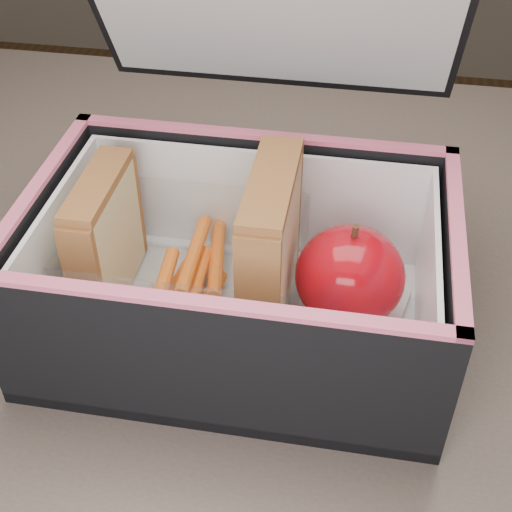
{
  "coord_description": "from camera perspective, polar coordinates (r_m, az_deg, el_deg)",
  "views": [
    {
      "loc": [
        0.0,
        -0.41,
        1.15
      ],
      "look_at": [
        -0.06,
        -0.03,
        0.81
      ],
      "focal_mm": 50.0,
      "sensor_mm": 36.0,
      "label": 1
    }
  ],
  "objects": [
    {
      "name": "kitchen_table",
      "position": [
        0.64,
        6.18,
        -9.56
      ],
      "size": [
        1.2,
        0.8,
        0.75
      ],
      "color": "brown",
      "rests_on": "ground"
    },
    {
      "name": "paper_napkin",
      "position": [
        0.54,
        7.6,
        -4.51
      ],
      "size": [
        0.09,
        0.09,
        0.01
      ],
      "primitive_type": "cube",
      "rotation": [
        0.0,
        0.0,
        -0.22
      ],
      "color": "white",
      "rests_on": "lunch_bag"
    },
    {
      "name": "sandwich_left",
      "position": [
        0.54,
        -11.94,
        1.47
      ],
      "size": [
        0.03,
        0.09,
        0.1
      ],
      "color": "#DFC586",
      "rests_on": "plastic_tub"
    },
    {
      "name": "red_apple",
      "position": [
        0.51,
        7.51,
        -1.62
      ],
      "size": [
        0.1,
        0.1,
        0.08
      ],
      "rotation": [
        0.0,
        0.0,
        0.31
      ],
      "color": "maroon",
      "rests_on": "paper_napkin"
    },
    {
      "name": "plastic_tub",
      "position": [
        0.53,
        -5.45,
        -0.79
      ],
      "size": [
        0.17,
        0.12,
        0.07
      ],
      "primitive_type": null,
      "color": "white",
      "rests_on": "lunch_bag"
    },
    {
      "name": "carrot_sticks",
      "position": [
        0.54,
        -5.35,
        -2.24
      ],
      "size": [
        0.05,
        0.14,
        0.03
      ],
      "color": "orange",
      "rests_on": "plastic_tub"
    },
    {
      "name": "lunch_bag",
      "position": [
        0.51,
        -1.21,
        -0.3
      ],
      "size": [
        0.29,
        0.29,
        0.28
      ],
      "color": "black",
      "rests_on": "kitchen_table"
    },
    {
      "name": "sandwich_right",
      "position": [
        0.5,
        1.15,
        0.72
      ],
      "size": [
        0.03,
        0.11,
        0.12
      ],
      "color": "#DFC586",
      "rests_on": "plastic_tub"
    }
  ]
}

